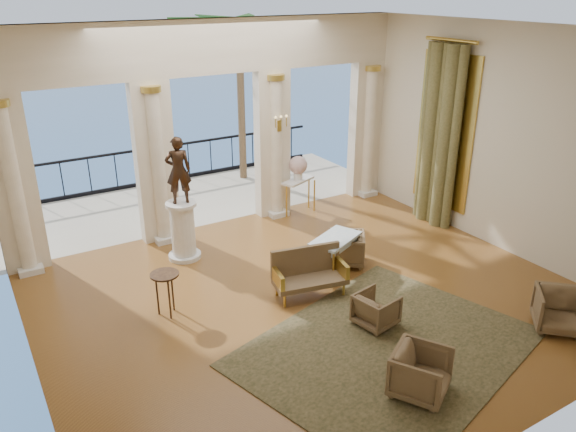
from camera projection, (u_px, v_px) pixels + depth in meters
floor at (313, 299)px, 9.89m from camera, size 9.00×9.00×0.00m
room_walls at (360, 157)px, 7.90m from camera, size 9.00×9.00×9.00m
arcade at (215, 113)px, 11.91m from camera, size 9.00×0.56×4.50m
terrace at (189, 200)px, 14.49m from camera, size 10.00×3.60×0.10m
balustrade at (166, 167)px, 15.57m from camera, size 9.00×0.06×1.03m
palm_tree at (239, 27)px, 14.48m from camera, size 2.00×2.00×4.50m
curtain at (439, 136)px, 12.35m from camera, size 0.33×1.40×4.09m
window_frame at (445, 132)px, 12.41m from camera, size 0.04×1.60×3.40m
wall_sconce at (280, 125)px, 12.47m from camera, size 0.30×0.11×0.33m
rug at (387, 348)px, 8.55m from camera, size 4.98×4.33×0.02m
armchair_a at (421, 371)px, 7.48m from camera, size 0.96×0.94×0.74m
armchair_b at (560, 309)px, 8.90m from camera, size 0.98×0.98×0.74m
armchair_c at (346, 247)px, 11.00m from camera, size 0.93×0.94×0.71m
armchair_d at (376, 308)px, 9.03m from camera, size 0.66×0.69×0.62m
settee at (308, 272)px, 9.91m from camera, size 1.37×0.79×0.85m
game_table at (335, 241)px, 10.55m from camera, size 1.21×0.97×0.73m
pedestal at (183, 232)px, 11.16m from camera, size 0.65×0.65×1.19m
statue at (178, 170)px, 10.66m from camera, size 0.55×0.43×1.32m
console_table at (298, 185)px, 13.34m from camera, size 0.95×0.66×0.84m
urn at (298, 166)px, 13.16m from camera, size 0.43×0.43×0.57m
side_table at (165, 280)px, 9.18m from camera, size 0.47×0.47×0.77m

